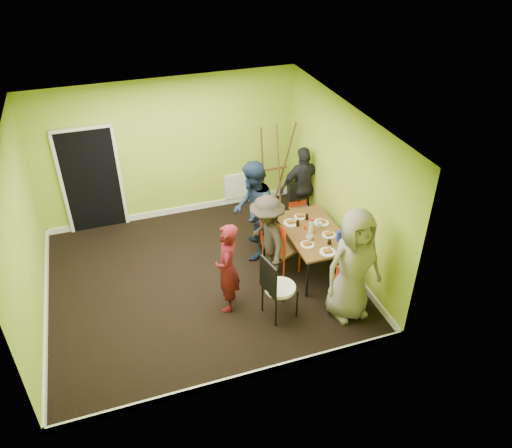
{
  "coord_description": "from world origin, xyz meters",
  "views": [
    {
      "loc": [
        -1.22,
        -6.49,
        5.49
      ],
      "look_at": [
        0.98,
        0.0,
        0.92
      ],
      "focal_mm": 35.0,
      "sensor_mm": 36.0,
      "label": 1
    }
  ],
  "objects_px": {
    "chair_bentwood": "(276,285)",
    "thermos": "(311,226)",
    "orange_bottle": "(305,227)",
    "person_front_end": "(353,265)",
    "chair_front_end": "(345,281)",
    "person_standing": "(227,268)",
    "chair_left_far": "(267,232)",
    "chair_left_near": "(280,245)",
    "chair_back_end": "(299,196)",
    "person_back_end": "(303,186)",
    "person_left_far": "(253,211)",
    "blue_bottle": "(339,236)",
    "easel": "(275,167)",
    "dining_table": "(313,234)",
    "person_left_near": "(267,239)"
  },
  "relations": [
    {
      "from": "blue_bottle",
      "to": "person_front_end",
      "type": "relative_size",
      "value": 0.1
    },
    {
      "from": "chair_left_far",
      "to": "person_left_near",
      "type": "distance_m",
      "value": 0.58
    },
    {
      "from": "chair_front_end",
      "to": "easel",
      "type": "bearing_deg",
      "value": 109.27
    },
    {
      "from": "chair_back_end",
      "to": "chair_left_near",
      "type": "bearing_deg",
      "value": 54.95
    },
    {
      "from": "easel",
      "to": "person_left_far",
      "type": "xyz_separation_m",
      "value": [
        -0.94,
        -1.4,
        -0.02
      ]
    },
    {
      "from": "chair_left_near",
      "to": "chair_front_end",
      "type": "xyz_separation_m",
      "value": [
        0.67,
        -1.04,
        -0.13
      ]
    },
    {
      "from": "chair_back_end",
      "to": "person_front_end",
      "type": "bearing_deg",
      "value": 84.24
    },
    {
      "from": "blue_bottle",
      "to": "orange_bottle",
      "type": "bearing_deg",
      "value": 129.46
    },
    {
      "from": "thermos",
      "to": "easel",
      "type": "bearing_deg",
      "value": 85.81
    },
    {
      "from": "orange_bottle",
      "to": "person_left_far",
      "type": "distance_m",
      "value": 0.95
    },
    {
      "from": "blue_bottle",
      "to": "person_front_end",
      "type": "xyz_separation_m",
      "value": [
        -0.21,
        -0.86,
        0.09
      ]
    },
    {
      "from": "person_standing",
      "to": "person_left_near",
      "type": "bearing_deg",
      "value": 141.27
    },
    {
      "from": "orange_bottle",
      "to": "person_front_end",
      "type": "bearing_deg",
      "value": -82.09
    },
    {
      "from": "chair_left_far",
      "to": "chair_left_near",
      "type": "xyz_separation_m",
      "value": [
        0.06,
        -0.5,
        0.07
      ]
    },
    {
      "from": "chair_bentwood",
      "to": "thermos",
      "type": "bearing_deg",
      "value": 121.7
    },
    {
      "from": "chair_bentwood",
      "to": "orange_bottle",
      "type": "bearing_deg",
      "value": 126.76
    },
    {
      "from": "chair_front_end",
      "to": "person_left_far",
      "type": "relative_size",
      "value": 0.47
    },
    {
      "from": "chair_front_end",
      "to": "person_standing",
      "type": "bearing_deg",
      "value": -178.13
    },
    {
      "from": "orange_bottle",
      "to": "dining_table",
      "type": "bearing_deg",
      "value": -40.55
    },
    {
      "from": "chair_left_far",
      "to": "person_back_end",
      "type": "distance_m",
      "value": 1.4
    },
    {
      "from": "chair_left_far",
      "to": "easel",
      "type": "relative_size",
      "value": 0.52
    },
    {
      "from": "chair_bentwood",
      "to": "blue_bottle",
      "type": "distance_m",
      "value": 1.44
    },
    {
      "from": "dining_table",
      "to": "blue_bottle",
      "type": "xyz_separation_m",
      "value": [
        0.28,
        -0.38,
        0.15
      ]
    },
    {
      "from": "chair_left_near",
      "to": "chair_back_end",
      "type": "height_order",
      "value": "chair_left_near"
    },
    {
      "from": "person_left_far",
      "to": "chair_back_end",
      "type": "bearing_deg",
      "value": 137.69
    },
    {
      "from": "chair_left_near",
      "to": "person_standing",
      "type": "relative_size",
      "value": 0.72
    },
    {
      "from": "chair_left_far",
      "to": "chair_front_end",
      "type": "height_order",
      "value": "chair_left_far"
    },
    {
      "from": "chair_bentwood",
      "to": "person_left_far",
      "type": "distance_m",
      "value": 1.67
    },
    {
      "from": "chair_left_far",
      "to": "person_back_end",
      "type": "relative_size",
      "value": 0.6
    },
    {
      "from": "dining_table",
      "to": "chair_left_near",
      "type": "relative_size",
      "value": 1.37
    },
    {
      "from": "thermos",
      "to": "blue_bottle",
      "type": "distance_m",
      "value": 0.5
    },
    {
      "from": "chair_front_end",
      "to": "person_left_near",
      "type": "height_order",
      "value": "person_left_near"
    },
    {
      "from": "chair_bentwood",
      "to": "person_left_near",
      "type": "distance_m",
      "value": 0.97
    },
    {
      "from": "thermos",
      "to": "chair_bentwood",
      "type": "bearing_deg",
      "value": -136.29
    },
    {
      "from": "chair_front_end",
      "to": "orange_bottle",
      "type": "bearing_deg",
      "value": 119.1
    },
    {
      "from": "chair_left_near",
      "to": "easel",
      "type": "relative_size",
      "value": 0.58
    },
    {
      "from": "chair_bentwood",
      "to": "thermos",
      "type": "relative_size",
      "value": 4.71
    },
    {
      "from": "chair_back_end",
      "to": "person_front_end",
      "type": "xyz_separation_m",
      "value": [
        -0.2,
        -2.52,
        0.25
      ]
    },
    {
      "from": "person_front_end",
      "to": "person_standing",
      "type": "bearing_deg",
      "value": 152.33
    },
    {
      "from": "thermos",
      "to": "person_front_end",
      "type": "height_order",
      "value": "person_front_end"
    },
    {
      "from": "chair_bentwood",
      "to": "chair_back_end",
      "type": "bearing_deg",
      "value": 137.68
    },
    {
      "from": "chair_left_far",
      "to": "person_front_end",
      "type": "distance_m",
      "value": 1.91
    },
    {
      "from": "orange_bottle",
      "to": "chair_left_far",
      "type": "bearing_deg",
      "value": 144.11
    },
    {
      "from": "orange_bottle",
      "to": "person_left_far",
      "type": "xyz_separation_m",
      "value": [
        -0.73,
        0.59,
        0.12
      ]
    },
    {
      "from": "person_standing",
      "to": "person_front_end",
      "type": "height_order",
      "value": "person_front_end"
    },
    {
      "from": "chair_left_far",
      "to": "orange_bottle",
      "type": "bearing_deg",
      "value": 66.92
    },
    {
      "from": "thermos",
      "to": "orange_bottle",
      "type": "xyz_separation_m",
      "value": [
        -0.06,
        0.11,
        -0.08
      ]
    },
    {
      "from": "person_front_end",
      "to": "chair_bentwood",
      "type": "bearing_deg",
      "value": 160.2
    },
    {
      "from": "chair_bentwood",
      "to": "orange_bottle",
      "type": "xyz_separation_m",
      "value": [
        0.91,
        1.04,
        0.18
      ]
    },
    {
      "from": "chair_front_end",
      "to": "orange_bottle",
      "type": "xyz_separation_m",
      "value": [
        -0.19,
        1.15,
        0.31
      ]
    }
  ]
}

